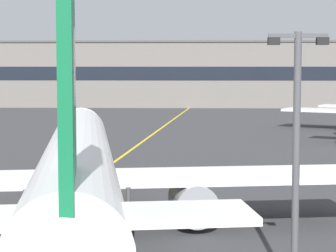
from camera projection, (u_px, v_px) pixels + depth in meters
taxiway_centreline at (91, 179)px, 52.54m from camera, size 14.52×179.46×0.01m
airliner_foreground at (78, 168)px, 36.02m from camera, size 32.36×41.40×11.65m
apron_lamp_post at (296, 158)px, 25.42m from camera, size 2.24×0.90×10.05m
safety_cone_by_nose_gear at (123, 177)px, 52.17m from camera, size 0.44×0.44×0.55m
terminal_building at (150, 74)px, 147.02m from camera, size 119.16×12.40×14.14m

